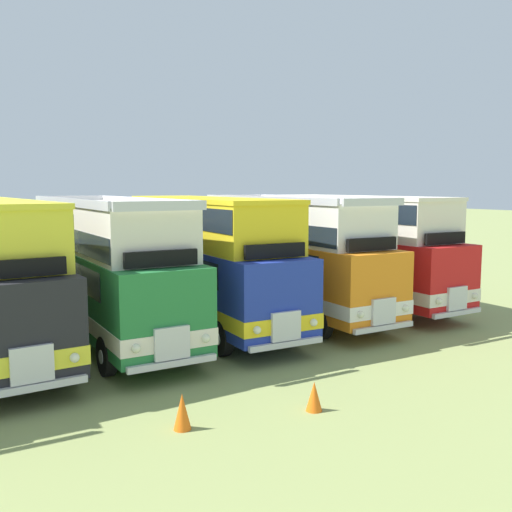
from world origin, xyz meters
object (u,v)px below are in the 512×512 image
(bus_fifth_in_row, at_px, (290,253))
(bus_sixth_in_row, at_px, (357,245))
(cone_near_end, at_px, (314,396))
(cone_mid_row, at_px, (182,412))
(bus_fourth_in_row, at_px, (207,256))
(bus_third_in_row, at_px, (107,265))

(bus_fifth_in_row, distance_m, bus_sixth_in_row, 3.48)
(bus_fifth_in_row, height_order, cone_near_end, bus_fifth_in_row)
(cone_near_end, relative_size, cone_mid_row, 0.88)
(bus_fifth_in_row, xyz_separation_m, bus_sixth_in_row, (3.48, 0.18, 0.11))
(bus_fourth_in_row, bearing_deg, bus_sixth_in_row, 1.18)
(bus_third_in_row, distance_m, cone_mid_row, 8.20)
(bus_sixth_in_row, height_order, cone_near_end, bus_sixth_in_row)
(bus_fifth_in_row, relative_size, cone_near_end, 15.82)
(bus_fifth_in_row, bearing_deg, bus_fourth_in_row, 179.45)
(bus_fourth_in_row, xyz_separation_m, cone_mid_row, (-4.38, -7.65, -2.10))
(bus_third_in_row, relative_size, cone_mid_row, 14.60)
(bus_fifth_in_row, height_order, cone_mid_row, bus_fifth_in_row)
(cone_mid_row, bearing_deg, cone_near_end, -11.72)
(bus_third_in_row, height_order, bus_sixth_in_row, bus_third_in_row)
(bus_sixth_in_row, bearing_deg, cone_mid_row, -145.50)
(bus_fourth_in_row, relative_size, bus_sixth_in_row, 1.03)
(cone_near_end, bearing_deg, bus_fourth_in_row, 79.55)
(bus_third_in_row, relative_size, bus_fourth_in_row, 1.04)
(bus_fourth_in_row, xyz_separation_m, cone_near_end, (-1.52, -8.24, -2.14))
(bus_third_in_row, bearing_deg, bus_fourth_in_row, -4.22)
(bus_sixth_in_row, xyz_separation_m, cone_near_end, (-8.47, -8.38, -2.14))
(bus_third_in_row, xyz_separation_m, bus_sixth_in_row, (10.44, -0.11, 0.11))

